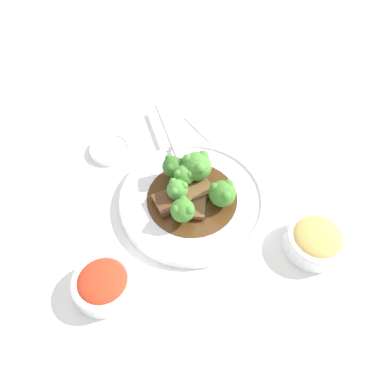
{
  "coord_description": "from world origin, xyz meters",
  "views": [
    {
      "loc": [
        -0.32,
        0.24,
        0.59
      ],
      "look_at": [
        0.0,
        0.0,
        0.03
      ],
      "focal_mm": 35.0,
      "sensor_mm": 36.0,
      "label": 1
    }
  ],
  "objects_px": {
    "broccoli_floret_0": "(173,166)",
    "broccoli_floret_3": "(177,190)",
    "beef_strip_0": "(195,192)",
    "beef_strip_2": "(198,207)",
    "beef_strip_1": "(166,202)",
    "broccoli_floret_5": "(184,175)",
    "side_bowl_kimchi": "(103,284)",
    "main_plate": "(192,199)",
    "broccoli_floret_1": "(222,193)",
    "broccoli_floret_2": "(183,210)",
    "broccoli_floret_4": "(197,166)",
    "serving_spoon": "(178,159)",
    "sauce_dish": "(110,149)",
    "side_bowl_appetizer": "(316,240)"
  },
  "relations": [
    {
      "from": "broccoli_floret_1",
      "to": "broccoli_floret_3",
      "type": "height_order",
      "value": "broccoli_floret_1"
    },
    {
      "from": "beef_strip_0",
      "to": "beef_strip_2",
      "type": "height_order",
      "value": "beef_strip_0"
    },
    {
      "from": "broccoli_floret_2",
      "to": "broccoli_floret_3",
      "type": "distance_m",
      "value": 0.05
    },
    {
      "from": "beef_strip_0",
      "to": "beef_strip_2",
      "type": "relative_size",
      "value": 1.32
    },
    {
      "from": "broccoli_floret_1",
      "to": "serving_spoon",
      "type": "xyz_separation_m",
      "value": [
        0.13,
        0.01,
        -0.02
      ]
    },
    {
      "from": "beef_strip_1",
      "to": "broccoli_floret_0",
      "type": "height_order",
      "value": "broccoli_floret_0"
    },
    {
      "from": "main_plate",
      "to": "beef_strip_2",
      "type": "distance_m",
      "value": 0.03
    },
    {
      "from": "broccoli_floret_1",
      "to": "broccoli_floret_2",
      "type": "relative_size",
      "value": 1.03
    },
    {
      "from": "broccoli_floret_1",
      "to": "broccoli_floret_4",
      "type": "distance_m",
      "value": 0.07
    },
    {
      "from": "broccoli_floret_0",
      "to": "beef_strip_1",
      "type": "bearing_deg",
      "value": 133.04
    },
    {
      "from": "beef_strip_1",
      "to": "side_bowl_kimchi",
      "type": "height_order",
      "value": "side_bowl_kimchi"
    },
    {
      "from": "broccoli_floret_3",
      "to": "side_bowl_kimchi",
      "type": "relative_size",
      "value": 0.44
    },
    {
      "from": "beef_strip_0",
      "to": "side_bowl_appetizer",
      "type": "bearing_deg",
      "value": -152.1
    },
    {
      "from": "beef_strip_1",
      "to": "beef_strip_0",
      "type": "bearing_deg",
      "value": -104.36
    },
    {
      "from": "main_plate",
      "to": "side_bowl_appetizer",
      "type": "bearing_deg",
      "value": -150.34
    },
    {
      "from": "beef_strip_0",
      "to": "beef_strip_1",
      "type": "distance_m",
      "value": 0.06
    },
    {
      "from": "beef_strip_0",
      "to": "sauce_dish",
      "type": "bearing_deg",
      "value": 18.41
    },
    {
      "from": "broccoli_floret_0",
      "to": "broccoli_floret_5",
      "type": "relative_size",
      "value": 1.05
    },
    {
      "from": "broccoli_floret_5",
      "to": "side_bowl_kimchi",
      "type": "distance_m",
      "value": 0.24
    },
    {
      "from": "main_plate",
      "to": "beef_strip_1",
      "type": "relative_size",
      "value": 5.24
    },
    {
      "from": "broccoli_floret_4",
      "to": "broccoli_floret_5",
      "type": "height_order",
      "value": "broccoli_floret_4"
    },
    {
      "from": "main_plate",
      "to": "broccoli_floret_1",
      "type": "xyz_separation_m",
      "value": [
        -0.04,
        -0.04,
        0.04
      ]
    },
    {
      "from": "broccoli_floret_0",
      "to": "side_bowl_appetizer",
      "type": "distance_m",
      "value": 0.28
    },
    {
      "from": "beef_strip_0",
      "to": "beef_strip_1",
      "type": "height_order",
      "value": "same"
    },
    {
      "from": "beef_strip_0",
      "to": "beef_strip_2",
      "type": "bearing_deg",
      "value": 152.98
    },
    {
      "from": "broccoli_floret_3",
      "to": "broccoli_floret_0",
      "type": "bearing_deg",
      "value": -26.7
    },
    {
      "from": "main_plate",
      "to": "serving_spoon",
      "type": "relative_size",
      "value": 1.26
    },
    {
      "from": "beef_strip_1",
      "to": "broccoli_floret_3",
      "type": "bearing_deg",
      "value": -89.91
    },
    {
      "from": "broccoli_floret_5",
      "to": "side_bowl_kimchi",
      "type": "height_order",
      "value": "broccoli_floret_5"
    },
    {
      "from": "beef_strip_0",
      "to": "beef_strip_1",
      "type": "bearing_deg",
      "value": 75.64
    },
    {
      "from": "main_plate",
      "to": "broccoli_floret_1",
      "type": "height_order",
      "value": "broccoli_floret_1"
    },
    {
      "from": "beef_strip_1",
      "to": "serving_spoon",
      "type": "height_order",
      "value": "same"
    },
    {
      "from": "beef_strip_0",
      "to": "broccoli_floret_2",
      "type": "distance_m",
      "value": 0.06
    },
    {
      "from": "broccoli_floret_3",
      "to": "serving_spoon",
      "type": "relative_size",
      "value": 0.2
    },
    {
      "from": "main_plate",
      "to": "beef_strip_2",
      "type": "relative_size",
      "value": 5.19
    },
    {
      "from": "broccoli_floret_5",
      "to": "sauce_dish",
      "type": "distance_m",
      "value": 0.19
    },
    {
      "from": "side_bowl_kimchi",
      "to": "broccoli_floret_5",
      "type": "bearing_deg",
      "value": -68.95
    },
    {
      "from": "broccoli_floret_0",
      "to": "broccoli_floret_3",
      "type": "xyz_separation_m",
      "value": [
        -0.05,
        0.02,
        -0.01
      ]
    },
    {
      "from": "beef_strip_1",
      "to": "side_bowl_kimchi",
      "type": "relative_size",
      "value": 0.52
    },
    {
      "from": "beef_strip_0",
      "to": "sauce_dish",
      "type": "distance_m",
      "value": 0.22
    },
    {
      "from": "broccoli_floret_2",
      "to": "broccoli_floret_0",
      "type": "bearing_deg",
      "value": -25.29
    },
    {
      "from": "beef_strip_1",
      "to": "serving_spoon",
      "type": "relative_size",
      "value": 0.24
    },
    {
      "from": "beef_strip_0",
      "to": "broccoli_floret_4",
      "type": "bearing_deg",
      "value": -40.34
    },
    {
      "from": "broccoli_floret_2",
      "to": "side_bowl_kimchi",
      "type": "distance_m",
      "value": 0.18
    },
    {
      "from": "beef_strip_2",
      "to": "side_bowl_appetizer",
      "type": "distance_m",
      "value": 0.21
    },
    {
      "from": "broccoli_floret_0",
      "to": "sauce_dish",
      "type": "height_order",
      "value": "broccoli_floret_0"
    },
    {
      "from": "broccoli_floret_5",
      "to": "broccoli_floret_0",
      "type": "bearing_deg",
      "value": 12.14
    },
    {
      "from": "main_plate",
      "to": "side_bowl_kimchi",
      "type": "relative_size",
      "value": 2.74
    },
    {
      "from": "broccoli_floret_0",
      "to": "broccoli_floret_1",
      "type": "height_order",
      "value": "same"
    },
    {
      "from": "beef_strip_0",
      "to": "broccoli_floret_1",
      "type": "bearing_deg",
      "value": -145.46
    }
  ]
}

